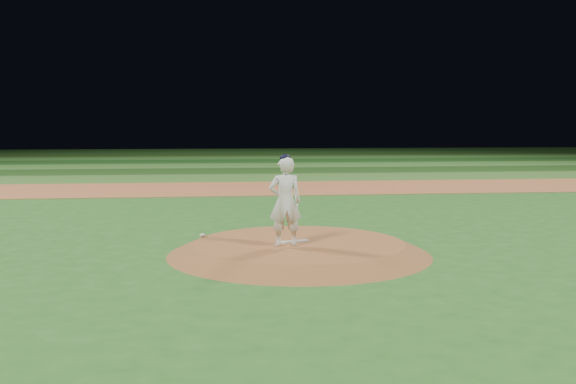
{
  "coord_description": "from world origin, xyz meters",
  "views": [
    {
      "loc": [
        -1.76,
        -13.13,
        2.7
      ],
      "look_at": [
        0.0,
        2.0,
        1.1
      ],
      "focal_mm": 40.0,
      "sensor_mm": 36.0,
      "label": 1
    }
  ],
  "objects_px": {
    "rosin_bag": "(203,235)",
    "pitcher_on_mound": "(285,201)",
    "pitchers_mound": "(299,248)",
    "pitching_rubber": "(294,241)"
  },
  "relations": [
    {
      "from": "pitching_rubber",
      "to": "rosin_bag",
      "type": "xyz_separation_m",
      "value": [
        -1.92,
        0.86,
        0.02
      ]
    },
    {
      "from": "pitchers_mound",
      "to": "rosin_bag",
      "type": "xyz_separation_m",
      "value": [
        -2.02,
        0.87,
        0.16
      ]
    },
    {
      "from": "rosin_bag",
      "to": "pitcher_on_mound",
      "type": "height_order",
      "value": "pitcher_on_mound"
    },
    {
      "from": "pitchers_mound",
      "to": "pitching_rubber",
      "type": "distance_m",
      "value": 0.17
    },
    {
      "from": "rosin_bag",
      "to": "pitcher_on_mound",
      "type": "bearing_deg",
      "value": -36.98
    },
    {
      "from": "pitching_rubber",
      "to": "pitcher_on_mound",
      "type": "relative_size",
      "value": 0.33
    },
    {
      "from": "pitchers_mound",
      "to": "pitching_rubber",
      "type": "bearing_deg",
      "value": 173.08
    },
    {
      "from": "pitching_rubber",
      "to": "pitcher_on_mound",
      "type": "height_order",
      "value": "pitcher_on_mound"
    },
    {
      "from": "pitchers_mound",
      "to": "pitcher_on_mound",
      "type": "height_order",
      "value": "pitcher_on_mound"
    },
    {
      "from": "pitchers_mound",
      "to": "pitching_rubber",
      "type": "xyz_separation_m",
      "value": [
        -0.1,
        0.01,
        0.14
      ]
    }
  ]
}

